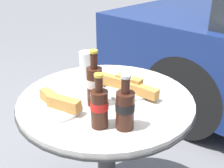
% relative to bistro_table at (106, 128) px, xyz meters
% --- Properties ---
extents(bistro_table, '(0.78, 0.78, 0.73)m').
position_rel_bistro_table_xyz_m(bistro_table, '(0.00, 0.00, 0.00)').
color(bistro_table, '#333333').
rests_on(bistro_table, ground_plane).
extents(cola_bottle_left, '(0.07, 0.07, 0.21)m').
position_rel_bistro_table_xyz_m(cola_bottle_left, '(0.14, -0.17, 0.25)').
color(cola_bottle_left, '#3D1E14').
rests_on(cola_bottle_left, bistro_table).
extents(cola_bottle_right, '(0.07, 0.07, 0.24)m').
position_rel_bistro_table_xyz_m(cola_bottle_right, '(0.01, -0.08, 0.26)').
color(cola_bottle_right, '#3D1E14').
rests_on(cola_bottle_right, bistro_table).
extents(cola_bottle_center, '(0.07, 0.07, 0.21)m').
position_rel_bistro_table_xyz_m(cola_bottle_center, '(0.21, -0.12, 0.25)').
color(cola_bottle_center, '#3D1E14').
rests_on(cola_bottle_center, bistro_table).
extents(drinking_glass, '(0.07, 0.07, 0.15)m').
position_rel_bistro_table_xyz_m(drinking_glass, '(-0.19, 0.06, 0.23)').
color(drinking_glass, black).
rests_on(drinking_glass, bistro_table).
extents(lunch_plate_near, '(0.23, 0.22, 0.06)m').
position_rel_bistro_table_xyz_m(lunch_plate_near, '(-0.07, -0.21, 0.19)').
color(lunch_plate_near, white).
rests_on(lunch_plate_near, bistro_table).
extents(lunch_plate_far, '(0.31, 0.21, 0.07)m').
position_rel_bistro_table_xyz_m(lunch_plate_far, '(0.03, 0.11, 0.19)').
color(lunch_plate_far, white).
rests_on(lunch_plate_far, bistro_table).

